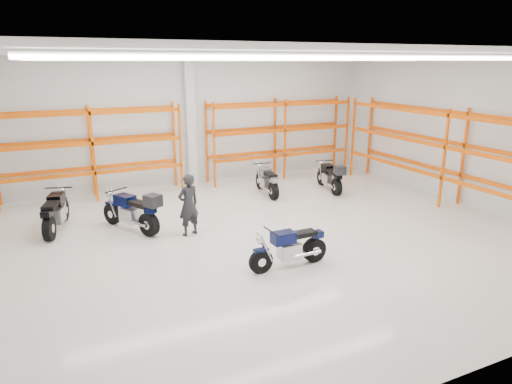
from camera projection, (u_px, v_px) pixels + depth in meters
name	position (u px, v px, depth m)	size (l,w,h in m)	color
ground	(261.00, 238.00, 11.63)	(14.00, 14.00, 0.00)	beige
room_shell	(261.00, 108.00, 10.75)	(14.02, 12.02, 4.51)	silver
motorcycle_main	(292.00, 248.00, 9.89)	(1.89, 0.62, 0.93)	black
motorcycle_back_a	(55.00, 213.00, 11.96)	(0.91, 2.09, 1.05)	black
motorcycle_back_b	(134.00, 212.00, 11.93)	(1.27, 2.02, 1.13)	black
motorcycle_back_c	(267.00, 181.00, 15.28)	(0.67, 1.99, 0.98)	black
motorcycle_back_d	(331.00, 177.00, 15.66)	(0.78, 2.04, 1.05)	black
standing_man	(188.00, 205.00, 11.62)	(0.59, 0.39, 1.62)	black
structural_column	(190.00, 123.00, 16.08)	(0.32, 0.32, 4.50)	white
pallet_racking_back_left	(91.00, 144.00, 14.54)	(5.67, 0.87, 3.00)	#ED4D13
pallet_racking_back_right	(280.00, 131.00, 17.29)	(5.67, 0.87, 3.00)	#ED4D13
pallet_racking_side	(455.00, 148.00, 13.75)	(0.87, 9.07, 3.00)	#ED4D13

